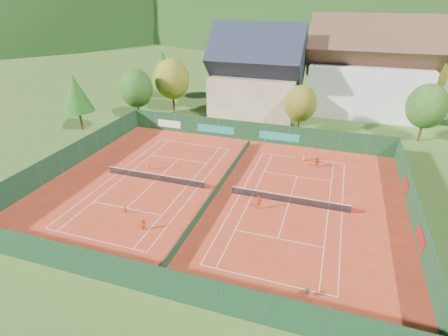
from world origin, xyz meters
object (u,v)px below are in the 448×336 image
chalet (257,77)px  player_right_far_a (304,156)px  hotel_block_b (445,74)px  hotel_block_a (368,73)px  ball_hopper (307,291)px  player_left_far (149,165)px  player_left_near (125,209)px  player_right_far_b (317,162)px  player_right_near (259,203)px  player_left_mid (144,225)px

chalet → player_right_far_a: (11.27, -18.74, -5.95)m
hotel_block_b → player_right_far_a: bearing=-123.6°
chalet → hotel_block_a: bearing=17.5°
hotel_block_a → player_right_far_a: bearing=-107.3°
hotel_block_a → player_right_far_a: size_ratio=15.99×
ball_hopper → player_left_far: 26.06m
player_left_near → player_left_far: (-2.65, 9.54, 0.02)m
hotel_block_a → player_right_far_b: (-5.97, -26.25, -6.67)m
player_left_far → player_right_near: (15.31, -4.44, 0.13)m
hotel_block_b → player_left_near: hotel_block_b is taller
player_left_far → player_right_far_b: size_ratio=0.91×
player_left_near → player_right_near: bearing=-12.9°
chalet → player_left_far: 29.29m
hotel_block_a → player_left_far: hotel_block_a is taller
player_left_far → player_right_far_b: player_right_far_b is taller
player_right_far_a → hotel_block_b: bearing=-130.9°
player_left_far → hotel_block_b: bearing=-131.5°
hotel_block_a → player_right_far_b: bearing=-102.8°
hotel_block_a → hotel_block_b: bearing=29.7°
player_right_far_b → hotel_block_a: bearing=-109.5°
hotel_block_b → player_left_far: bearing=-133.9°
hotel_block_a → player_left_far: (-26.16, -33.77, -6.73)m
player_left_near → player_left_mid: bearing=-64.6°
ball_hopper → player_right_far_a: 24.03m
hotel_block_b → player_left_near: (-37.51, -51.31, -5.99)m
player_left_far → player_right_far_b: bearing=-157.2°
ball_hopper → player_left_near: 19.51m
chalet → player_left_near: (-4.51, -37.31, -5.99)m
hotel_block_a → player_right_near: size_ratio=13.91×
player_left_near → player_right_near: size_ratio=0.81×
ball_hopper → player_left_far: size_ratio=0.62×
player_right_far_a → player_right_far_b: 2.31m
player_left_far → player_left_mid: bearing=119.6°
chalet → hotel_block_b: bearing=23.0°
hotel_block_b → ball_hopper: hotel_block_b is taller
ball_hopper → hotel_block_b: bearing=71.7°
ball_hopper → player_left_mid: (-15.59, 3.45, 0.08)m
player_left_near → player_left_far: 9.91m
hotel_block_b → player_right_far_b: (-19.97, -34.25, -5.91)m
player_left_far → player_right_far_a: 20.52m
player_right_far_a → player_left_near: bearing=42.3°
player_right_far_a → player_right_far_b: player_right_far_b is taller
player_left_mid → player_right_near: (9.47, 6.93, 0.14)m
hotel_block_a → ball_hopper: 49.29m
hotel_block_a → player_right_near: (-10.84, -38.21, -6.61)m
chalet → player_right_near: (8.16, -32.21, -5.85)m
player_left_mid → player_left_far: player_left_far is taller
chalet → player_left_mid: size_ratio=12.81×
ball_hopper → player_right_far_b: player_right_far_b is taller
chalet → hotel_block_b: chalet is taller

